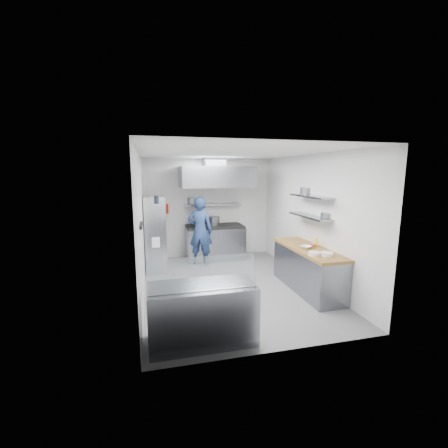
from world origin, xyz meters
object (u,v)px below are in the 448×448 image
object	(u,v)px
gas_range	(215,243)
wire_rack	(155,233)
chef	(200,231)
display_case	(202,314)

from	to	relation	value
gas_range	wire_rack	size ratio (longest dim) A/B	0.86
wire_rack	chef	bearing A→B (deg)	8.12
chef	wire_rack	size ratio (longest dim) A/B	0.98
chef	display_case	bearing A→B (deg)	101.97
gas_range	display_case	world-z (taller)	gas_range
wire_rack	display_case	distance (m)	3.59
gas_range	wire_rack	bearing A→B (deg)	-159.93
display_case	chef	bearing A→B (deg)	81.11
chef	display_case	xyz separation A→B (m)	(-0.57, -3.67, -0.48)
gas_range	chef	size ratio (longest dim) A/B	0.89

